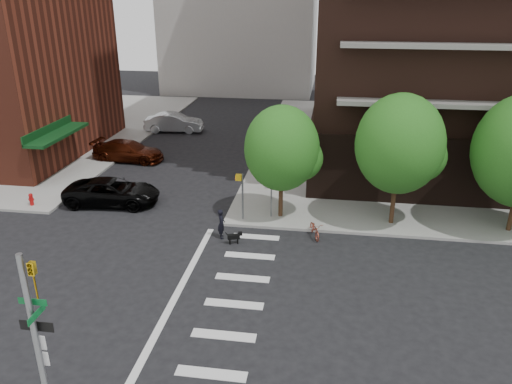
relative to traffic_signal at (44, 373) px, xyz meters
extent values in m
plane|color=black|center=(0.47, 7.49, -2.70)|extent=(120.00, 120.00, 0.00)
cube|color=gray|center=(20.97, 30.99, -2.62)|extent=(39.00, 33.00, 0.15)
cube|color=silver|center=(3.47, 3.49, -2.69)|extent=(2.40, 0.50, 0.01)
cube|color=silver|center=(3.47, 5.49, -2.69)|extent=(2.40, 0.50, 0.01)
cube|color=silver|center=(3.47, 7.49, -2.69)|extent=(2.40, 0.50, 0.01)
cube|color=silver|center=(3.47, 9.49, -2.69)|extent=(2.40, 0.50, 0.01)
cube|color=silver|center=(3.47, 11.49, -2.69)|extent=(2.40, 0.50, 0.01)
cube|color=silver|center=(3.47, 13.49, -2.69)|extent=(2.40, 0.50, 0.01)
cube|color=silver|center=(0.97, 7.49, -2.69)|extent=(0.30, 13.00, 0.01)
cube|color=black|center=(18.47, 31.49, -0.55)|extent=(25.50, 25.50, 4.00)
cube|color=#0C3814|center=(-10.83, 20.49, 0.25)|extent=(1.40, 6.00, 0.20)
cylinder|color=#301E11|center=(4.47, 15.99, -1.40)|extent=(0.24, 0.24, 2.30)
sphere|color=#235B19|center=(4.47, 15.99, 1.35)|extent=(4.00, 4.00, 4.00)
cylinder|color=#301E11|center=(10.47, 15.99, -1.25)|extent=(0.24, 0.24, 2.60)
sphere|color=#235B19|center=(10.47, 15.99, 1.85)|extent=(4.50, 4.50, 4.50)
cylinder|color=#301E11|center=(16.47, 15.99, -1.40)|extent=(0.24, 0.24, 2.30)
cylinder|color=slate|center=(-0.03, -0.01, 0.45)|extent=(0.16, 0.16, 6.00)
imported|color=gold|center=(0.22, -0.01, 2.75)|extent=(0.16, 0.20, 1.00)
cube|color=#0A5926|center=(-0.03, 0.14, 2.05)|extent=(0.75, 0.02, 0.18)
cube|color=#0A5926|center=(0.12, -0.01, 1.80)|extent=(0.02, 0.75, 0.18)
cube|color=black|center=(-0.03, 0.11, 1.35)|extent=(0.90, 0.02, 0.28)
cube|color=silver|center=(-0.03, 0.11, 0.85)|extent=(0.32, 0.02, 0.42)
cube|color=silver|center=(-0.03, 0.11, 0.35)|extent=(0.32, 0.02, 0.42)
cylinder|color=slate|center=(2.47, 15.29, -1.25)|extent=(0.10, 0.10, 2.60)
cube|color=gold|center=(2.27, 15.29, -0.15)|extent=(0.32, 0.25, 0.32)
cylinder|color=slate|center=(3.97, 15.79, -1.45)|extent=(0.08, 0.08, 2.20)
cube|color=gold|center=(3.97, 15.64, -0.55)|extent=(0.64, 0.02, 0.64)
cylinder|color=#A50C0C|center=(-10.03, 15.29, -2.25)|extent=(0.22, 0.22, 0.60)
sphere|color=#A50C0C|center=(-10.03, 15.29, -1.94)|extent=(0.24, 0.24, 0.24)
imported|color=black|center=(-5.56, 16.49, -1.94)|extent=(2.93, 5.67, 1.53)
imported|color=#381006|center=(-7.73, 24.36, -1.94)|extent=(2.44, 5.37, 1.53)
imported|color=silver|center=(-6.84, 32.83, -1.85)|extent=(2.27, 5.28, 1.69)
imported|color=#A14230|center=(6.45, 13.99, -2.27)|extent=(1.02, 1.72, 0.85)
imported|color=black|center=(1.74, 13.18, -1.91)|extent=(0.66, 0.53, 1.57)
cube|color=black|center=(2.47, 12.63, -2.32)|extent=(0.63, 0.38, 0.24)
cube|color=black|center=(2.79, 12.73, -2.17)|extent=(0.21, 0.19, 0.18)
cylinder|color=black|center=(2.65, 12.68, -2.57)|extent=(0.06, 0.06, 0.26)
cylinder|color=black|center=(2.29, 12.57, -2.57)|extent=(0.06, 0.06, 0.26)
camera|label=1|loc=(6.87, -9.17, 9.07)|focal=35.00mm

